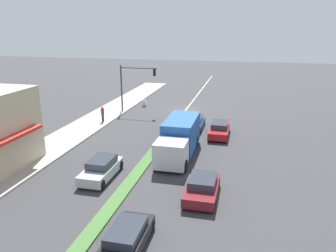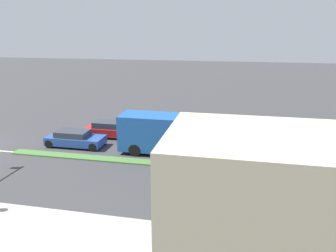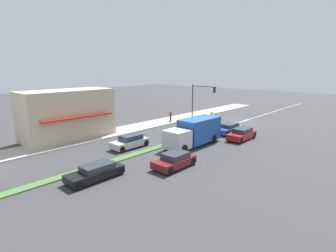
{
  "view_description": "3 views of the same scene",
  "coord_description": "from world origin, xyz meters",
  "px_view_note": "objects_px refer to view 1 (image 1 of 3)",
  "views": [
    {
      "loc": [
        -7.2,
        39.9,
        10.15
      ],
      "look_at": [
        -0.63,
        12.53,
        1.56
      ],
      "focal_mm": 35.0,
      "sensor_mm": 36.0,
      "label": 1
    },
    {
      "loc": [
        20.15,
        19.97,
        8.75
      ],
      "look_at": [
        -1.7,
        15.36,
        2.24
      ],
      "focal_mm": 35.0,
      "sensor_mm": 36.0,
      "label": 2
    },
    {
      "loc": [
        -18.87,
        37.67,
        8.28
      ],
      "look_at": [
        0.77,
        16.25,
        1.85
      ],
      "focal_mm": 28.0,
      "sensor_mm": 36.0,
      "label": 3
    }
  ],
  "objects_px": {
    "warning_aframe_sign": "(144,103)",
    "delivery_truck": "(179,138)",
    "hatchback_red": "(219,129)",
    "suv_black": "(125,240)",
    "pedestrian": "(103,114)",
    "sedan_silver": "(101,169)",
    "sedan_maroon": "(202,188)",
    "coupe_blue": "(194,123)",
    "traffic_signal_main": "(132,81)"
  },
  "relations": [
    {
      "from": "suv_black",
      "to": "warning_aframe_sign",
      "type": "bearing_deg",
      "value": -74.24
    },
    {
      "from": "pedestrian",
      "to": "sedan_silver",
      "type": "bearing_deg",
      "value": 113.9
    },
    {
      "from": "warning_aframe_sign",
      "to": "suv_black",
      "type": "distance_m",
      "value": 29.24
    },
    {
      "from": "traffic_signal_main",
      "to": "delivery_truck",
      "type": "height_order",
      "value": "traffic_signal_main"
    },
    {
      "from": "warning_aframe_sign",
      "to": "suv_black",
      "type": "xyz_separation_m",
      "value": [
        -7.94,
        28.14,
        0.14
      ]
    },
    {
      "from": "hatchback_red",
      "to": "suv_black",
      "type": "xyz_separation_m",
      "value": [
        2.8,
        18.04,
        -0.09
      ]
    },
    {
      "from": "sedan_silver",
      "to": "coupe_blue",
      "type": "bearing_deg",
      "value": -108.86
    },
    {
      "from": "hatchback_red",
      "to": "sedan_maroon",
      "type": "distance_m",
      "value": 12.13
    },
    {
      "from": "delivery_truck",
      "to": "hatchback_red",
      "type": "relative_size",
      "value": 1.76
    },
    {
      "from": "pedestrian",
      "to": "suv_black",
      "type": "relative_size",
      "value": 0.39
    },
    {
      "from": "warning_aframe_sign",
      "to": "delivery_truck",
      "type": "bearing_deg",
      "value": 116.85
    },
    {
      "from": "hatchback_red",
      "to": "coupe_blue",
      "type": "distance_m",
      "value": 3.33
    },
    {
      "from": "warning_aframe_sign",
      "to": "sedan_maroon",
      "type": "distance_m",
      "value": 24.69
    },
    {
      "from": "sedan_silver",
      "to": "traffic_signal_main",
      "type": "bearing_deg",
      "value": -77.61
    },
    {
      "from": "sedan_maroon",
      "to": "warning_aframe_sign",
      "type": "bearing_deg",
      "value": -64.21
    },
    {
      "from": "warning_aframe_sign",
      "to": "coupe_blue",
      "type": "relative_size",
      "value": 0.19
    },
    {
      "from": "pedestrian",
      "to": "warning_aframe_sign",
      "type": "distance_m",
      "value": 8.74
    },
    {
      "from": "coupe_blue",
      "to": "pedestrian",
      "type": "bearing_deg",
      "value": 1.02
    },
    {
      "from": "delivery_truck",
      "to": "warning_aframe_sign",
      "type": "bearing_deg",
      "value": -63.15
    },
    {
      "from": "pedestrian",
      "to": "sedan_silver",
      "type": "distance_m",
      "value": 13.9
    },
    {
      "from": "pedestrian",
      "to": "delivery_truck",
      "type": "height_order",
      "value": "delivery_truck"
    },
    {
      "from": "hatchback_red",
      "to": "suv_black",
      "type": "bearing_deg",
      "value": 81.18
    },
    {
      "from": "coupe_blue",
      "to": "suv_black",
      "type": "bearing_deg",
      "value": 90.0
    },
    {
      "from": "warning_aframe_sign",
      "to": "sedan_silver",
      "type": "xyz_separation_m",
      "value": [
        -3.54,
        21.17,
        0.23
      ]
    },
    {
      "from": "warning_aframe_sign",
      "to": "sedan_silver",
      "type": "bearing_deg",
      "value": 99.49
    },
    {
      "from": "warning_aframe_sign",
      "to": "suv_black",
      "type": "height_order",
      "value": "suv_black"
    },
    {
      "from": "warning_aframe_sign",
      "to": "delivery_truck",
      "type": "distance_m",
      "value": 17.61
    },
    {
      "from": "warning_aframe_sign",
      "to": "delivery_truck",
      "type": "relative_size",
      "value": 0.11
    },
    {
      "from": "delivery_truck",
      "to": "hatchback_red",
      "type": "xyz_separation_m",
      "value": [
        -2.8,
        -5.59,
        -0.81
      ]
    },
    {
      "from": "hatchback_red",
      "to": "sedan_silver",
      "type": "relative_size",
      "value": 1.04
    },
    {
      "from": "traffic_signal_main",
      "to": "sedan_maroon",
      "type": "relative_size",
      "value": 1.45
    },
    {
      "from": "traffic_signal_main",
      "to": "warning_aframe_sign",
      "type": "bearing_deg",
      "value": -96.66
    },
    {
      "from": "delivery_truck",
      "to": "sedan_silver",
      "type": "distance_m",
      "value": 7.08
    },
    {
      "from": "delivery_truck",
      "to": "suv_black",
      "type": "bearing_deg",
      "value": 90.0
    },
    {
      "from": "delivery_truck",
      "to": "coupe_blue",
      "type": "relative_size",
      "value": 1.67
    },
    {
      "from": "traffic_signal_main",
      "to": "delivery_truck",
      "type": "bearing_deg",
      "value": 123.91
    },
    {
      "from": "sedan_silver",
      "to": "suv_black",
      "type": "xyz_separation_m",
      "value": [
        -4.4,
        6.97,
        -0.09
      ]
    },
    {
      "from": "delivery_truck",
      "to": "sedan_silver",
      "type": "xyz_separation_m",
      "value": [
        4.4,
        5.49,
        -0.81
      ]
    },
    {
      "from": "hatchback_red",
      "to": "delivery_truck",
      "type": "bearing_deg",
      "value": 63.38
    },
    {
      "from": "hatchback_red",
      "to": "coupe_blue",
      "type": "xyz_separation_m",
      "value": [
        2.8,
        -1.8,
        -0.04
      ]
    },
    {
      "from": "pedestrian",
      "to": "hatchback_red",
      "type": "bearing_deg",
      "value": 172.78
    },
    {
      "from": "warning_aframe_sign",
      "to": "hatchback_red",
      "type": "distance_m",
      "value": 14.74
    },
    {
      "from": "traffic_signal_main",
      "to": "suv_black",
      "type": "bearing_deg",
      "value": 108.53
    },
    {
      "from": "pedestrian",
      "to": "coupe_blue",
      "type": "bearing_deg",
      "value": -178.98
    },
    {
      "from": "sedan_silver",
      "to": "sedan_maroon",
      "type": "bearing_deg",
      "value": 171.65
    },
    {
      "from": "suv_black",
      "to": "traffic_signal_main",
      "type": "bearing_deg",
      "value": -71.47
    },
    {
      "from": "pedestrian",
      "to": "hatchback_red",
      "type": "relative_size",
      "value": 0.4
    },
    {
      "from": "delivery_truck",
      "to": "suv_black",
      "type": "distance_m",
      "value": 12.49
    },
    {
      "from": "sedan_maroon",
      "to": "suv_black",
      "type": "bearing_deg",
      "value": 64.65
    },
    {
      "from": "hatchback_red",
      "to": "warning_aframe_sign",
      "type": "bearing_deg",
      "value": -43.23
    }
  ]
}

